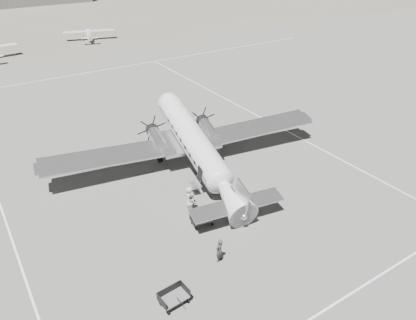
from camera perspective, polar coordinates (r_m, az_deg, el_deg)
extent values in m
plane|color=#60605E|center=(36.41, 3.55, -3.78)|extent=(260.00, 260.00, 0.00)
cube|color=silver|center=(29.01, 20.73, -16.39)|extent=(60.00, 0.15, 0.01)
cube|color=silver|center=(43.71, 16.38, 1.07)|extent=(0.15, 80.00, 0.01)
cube|color=silver|center=(69.77, -16.57, 11.70)|extent=(90.00, 0.15, 0.01)
cube|color=#646154|center=(122.33, -25.04, 17.55)|extent=(260.00, 90.00, 0.01)
imported|color=#323232|center=(28.38, 1.60, -12.60)|extent=(0.79, 0.65, 1.85)
imported|color=#BBBBB8|center=(32.95, -2.22, -5.89)|extent=(0.94, 1.04, 1.75)
imported|color=#ADADAB|center=(33.41, -2.64, -5.23)|extent=(0.81, 1.03, 1.86)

